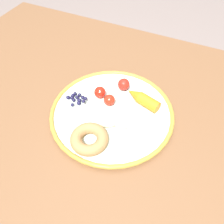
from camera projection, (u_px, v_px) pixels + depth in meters
ground_plane at (101, 203)px, 1.18m from camera, size 6.00×6.00×0.00m
dining_table at (93, 133)px, 0.69m from camera, size 1.25×0.97×0.70m
plate at (112, 113)px, 0.64m from camera, size 0.34×0.34×0.02m
banana at (121, 126)px, 0.59m from camera, size 0.18×0.08×0.03m
carrot_orange at (142, 99)px, 0.65m from camera, size 0.11×0.06×0.03m
donut at (89, 139)px, 0.56m from camera, size 0.11×0.11×0.03m
blueberry_pile at (77, 99)px, 0.66m from camera, size 0.06×0.05×0.02m
tomato_near at (124, 84)px, 0.68m from camera, size 0.04×0.04×0.04m
tomato_mid at (109, 100)px, 0.64m from camera, size 0.03×0.03×0.03m
tomato_far at (100, 92)px, 0.66m from camera, size 0.03×0.03×0.03m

